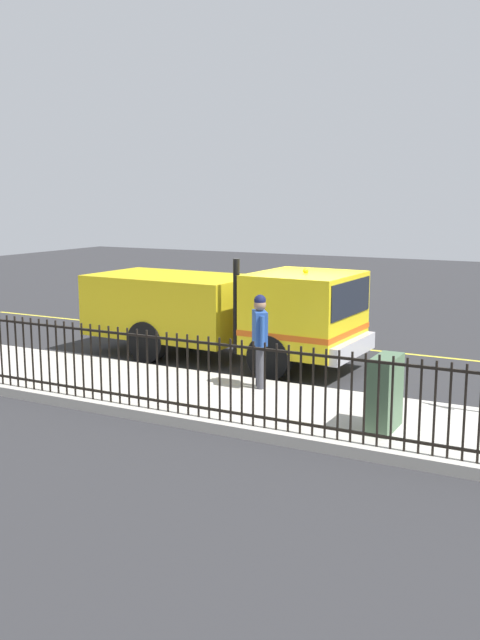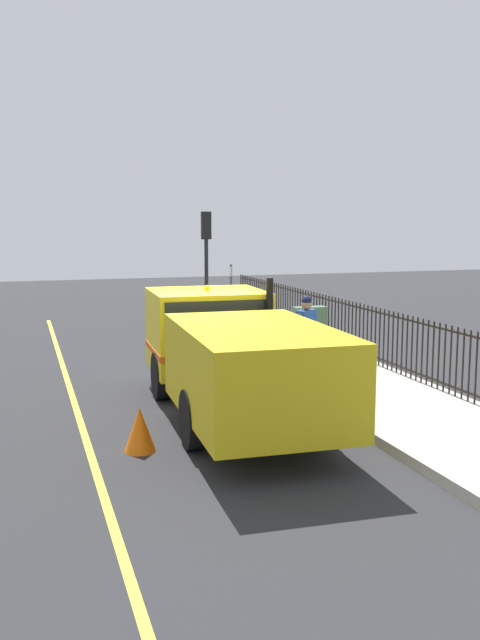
# 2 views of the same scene
# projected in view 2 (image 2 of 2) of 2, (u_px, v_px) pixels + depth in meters

# --- Properties ---
(ground_plane) EXTENTS (58.41, 58.41, 0.00)m
(ground_plane) POSITION_uv_depth(u_px,v_px,m) (206.00, 393.00, 14.46)
(ground_plane) COLOR #2B2B2D
(ground_plane) RESTS_ON ground
(sidewalk_slab) EXTENTS (2.89, 26.55, 0.18)m
(sidewalk_slab) POSITION_uv_depth(u_px,v_px,m) (342.00, 378.00, 15.40)
(sidewalk_slab) COLOR #B7B2A8
(sidewalk_slab) RESTS_ON ground
(lane_marking) EXTENTS (0.12, 23.90, 0.01)m
(lane_marking) POSITION_uv_depth(u_px,v_px,m) (74.00, 403.00, 13.64)
(lane_marking) COLOR yellow
(lane_marking) RESTS_ON ground
(work_truck) EXTENTS (2.56, 6.73, 2.49)m
(work_truck) POSITION_uv_depth(u_px,v_px,m) (229.00, 349.00, 12.64)
(work_truck) COLOR yellow
(work_truck) RESTS_ON ground
(worker_standing) EXTENTS (0.55, 0.48, 1.79)m
(worker_standing) POSITION_uv_depth(u_px,v_px,m) (306.00, 327.00, 15.05)
(worker_standing) COLOR #264C99
(worker_standing) RESTS_ON sidewalk_slab
(iron_fence) EXTENTS (0.04, 22.60, 1.37)m
(iron_fence) POSITION_uv_depth(u_px,v_px,m) (393.00, 341.00, 15.67)
(iron_fence) COLOR black
(iron_fence) RESTS_ON sidewalk_slab
(traffic_light_near) EXTENTS (0.32, 0.24, 3.68)m
(traffic_light_near) POSITION_uv_depth(u_px,v_px,m) (206.00, 246.00, 21.37)
(traffic_light_near) COLOR black
(traffic_light_near) RESTS_ON sidewalk_slab
(utility_cabinet) EXTENTS (0.87, 0.36, 1.16)m
(utility_cabinet) POSITION_uv_depth(u_px,v_px,m) (309.00, 329.00, 18.16)
(utility_cabinet) COLOR #4C6B4C
(utility_cabinet) RESTS_ON sidewalk_slab
(traffic_cone) EXTENTS (0.50, 0.50, 0.71)m
(traffic_cone) POSITION_uv_depth(u_px,v_px,m) (140.00, 429.00, 10.75)
(traffic_cone) COLOR orange
(traffic_cone) RESTS_ON ground
(street_sign) EXTENTS (0.19, 0.48, 2.21)m
(street_sign) POSITION_uv_depth(u_px,v_px,m) (231.00, 294.00, 19.18)
(street_sign) COLOR #4C4C4C
(street_sign) RESTS_ON sidewalk_slab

